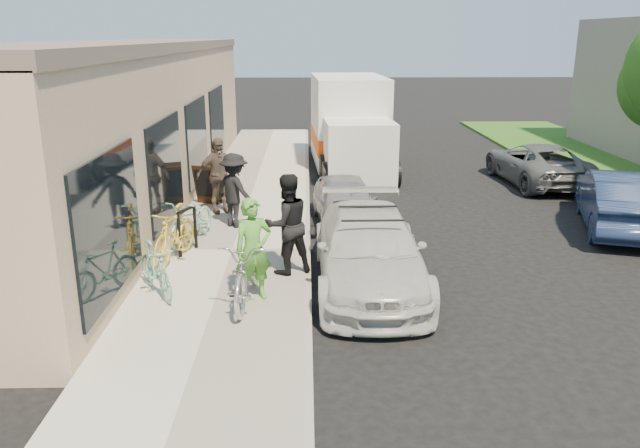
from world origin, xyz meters
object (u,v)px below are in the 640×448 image
object	(u,v)px
far_car_blue	(620,200)
sedan_white	(369,250)
sedan_silver	(345,201)
cruiser_bike_a	(156,270)
moving_truck	(350,129)
bystander_b	(218,175)
tandem_bike	(249,269)
sandwich_board	(209,183)
far_car_gray	(537,163)
woman_rider	(253,250)
man_standing	(287,224)
bystander_a	(235,190)
bike_rack	(187,226)
cruiser_bike_c	(175,234)
cruiser_bike_b	(192,220)

from	to	relation	value
far_car_blue	sedan_white	bearing A→B (deg)	45.55
sedan_silver	cruiser_bike_a	xyz separation A→B (m)	(-3.47, -4.44, 0.01)
moving_truck	bystander_b	distance (m)	7.04
sedan_white	tandem_bike	distance (m)	2.29
sandwich_board	far_car_gray	bearing A→B (deg)	37.75
far_car_blue	cruiser_bike_a	size ratio (longest dim) A/B	2.89
far_car_gray	woman_rider	xyz separation A→B (m)	(-7.93, -8.95, 0.39)
sedan_silver	far_car_gray	distance (m)	7.49
moving_truck	man_standing	bearing A→B (deg)	-102.97
sandwich_board	far_car_gray	xyz separation A→B (m)	(9.60, 2.72, -0.06)
sedan_white	bystander_b	bearing A→B (deg)	126.74
far_car_blue	bystander_a	size ratio (longest dim) A/B	2.52
bike_rack	sedan_silver	xyz separation A→B (m)	(3.33, 2.30, -0.12)
cruiser_bike_c	bystander_b	distance (m)	3.50
bike_rack	cruiser_bike_b	world-z (taller)	cruiser_bike_b
far_car_blue	tandem_bike	size ratio (longest dim) A/B	2.02
tandem_bike	woman_rider	bearing A→B (deg)	44.91
bike_rack	far_car_gray	size ratio (longest dim) A/B	0.21
far_car_gray	cruiser_bike_c	xyz separation A→B (m)	(-9.62, -7.04, 0.06)
sedan_white	cruiser_bike_a	size ratio (longest dim) A/B	3.15
far_car_blue	cruiser_bike_a	xyz separation A→B (m)	(-9.84, -3.99, -0.11)
cruiser_bike_a	moving_truck	bearing A→B (deg)	37.86
bike_rack	bystander_b	distance (m)	3.05
woman_rider	cruiser_bike_b	world-z (taller)	woman_rider
moving_truck	bike_rack	bearing A→B (deg)	-115.96
bike_rack	moving_truck	xyz separation A→B (m)	(3.88, 9.03, 0.64)
bike_rack	cruiser_bike_a	distance (m)	2.14
sandwich_board	man_standing	xyz separation A→B (m)	(2.19, -5.03, 0.40)
sandwich_board	sedan_silver	world-z (taller)	sandwich_board
bike_rack	bystander_b	bearing A→B (deg)	85.57
bike_rack	moving_truck	distance (m)	9.85
man_standing	cruiser_bike_a	world-z (taller)	man_standing
sedan_silver	bystander_a	xyz separation A→B (m)	(-2.56, -0.51, 0.41)
moving_truck	far_car_gray	bearing A→B (deg)	-26.26
moving_truck	sedan_silver	bearing A→B (deg)	-97.44
sedan_white	woman_rider	bearing A→B (deg)	-155.51
moving_truck	bystander_b	xyz separation A→B (m)	(-3.65, -6.02, -0.27)
moving_truck	woman_rider	bearing A→B (deg)	-104.41
far_car_blue	sedan_silver	bearing A→B (deg)	13.33
sedan_silver	cruiser_bike_c	world-z (taller)	cruiser_bike_c
bike_rack	sedan_white	distance (m)	3.81
cruiser_bike_b	cruiser_bike_c	size ratio (longest dim) A/B	1.04
cruiser_bike_a	woman_rider	bearing A→B (deg)	-39.51
sedan_white	cruiser_bike_a	bearing A→B (deg)	-169.10
far_car_blue	bystander_b	size ratio (longest dim) A/B	2.30
bystander_a	bystander_b	size ratio (longest dim) A/B	0.91
moving_truck	cruiser_bike_a	distance (m)	11.90
bystander_a	bike_rack	bearing A→B (deg)	106.28
far_car_gray	cruiser_bike_a	bearing A→B (deg)	38.72
cruiser_bike_a	sedan_silver	bearing A→B (deg)	19.65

